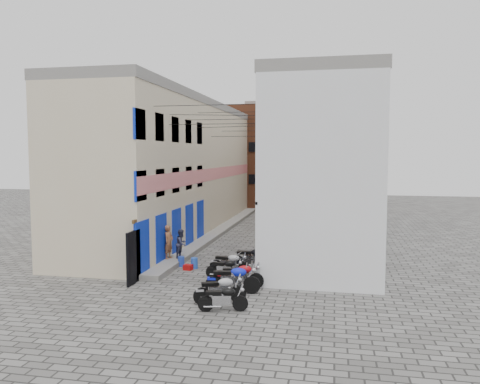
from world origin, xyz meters
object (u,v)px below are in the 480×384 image
Objects in this scene: motorcycle_a at (223,297)px; water_jug_far at (181,261)px; motorcycle_d at (240,274)px; motorcycle_f at (230,262)px; water_jug_near at (194,263)px; motorcycle_c at (233,278)px; person_b at (181,244)px; person_a at (169,242)px; motorcycle_b at (220,288)px; red_crate at (188,267)px; motorcycle_e at (225,268)px; motorcycle_g at (253,257)px.

water_jug_far is (-3.45, 5.82, -0.26)m from motorcycle_a.
motorcycle_f is at bearing -166.01° from motorcycle_d.
motorcycle_f reaches higher than water_jug_near.
motorcycle_f is at bearing -174.55° from motorcycle_c.
water_jug_far is at bearing -139.97° from motorcycle_d.
person_b is at bearing -151.14° from motorcycle_c.
motorcycle_c is 5.73m from person_b.
person_b is at bearing -163.84° from motorcycle_a.
person_b is at bearing -51.92° from person_a.
motorcycle_d is 3.87m from water_jug_near.
motorcycle_c is 0.78m from motorcycle_d.
motorcycle_a reaches higher than water_jug_near.
water_jug_near is at bearing -103.67° from person_a.
motorcycle_a is at bearing -63.91° from water_jug_near.
motorcycle_b is 5.14m from red_crate.
motorcycle_a is 1.05× the size of person_a.
water_jug_near is at bearing -127.61° from motorcycle_e.
motorcycle_e is 4.07m from person_a.
person_b is at bearing -144.35° from motorcycle_d.
motorcycle_f is (-0.87, 4.88, 0.05)m from motorcycle_a.
motorcycle_b is 1.11× the size of motorcycle_e.
motorcycle_e is 3.15m from water_jug_far.
motorcycle_c reaches higher than motorcycle_g.
red_crate is at bearing -163.94° from motorcycle_a.
motorcycle_f is (-0.87, 2.05, -0.02)m from motorcycle_d.
water_jug_near is (-1.85, 0.68, -0.29)m from motorcycle_f.
motorcycle_d is (0.31, 2.02, 0.01)m from motorcycle_b.
motorcycle_b is 5.92m from water_jug_far.
motorcycle_a is at bearing -134.97° from person_a.
red_crate is (-2.92, 2.39, -0.44)m from motorcycle_d.
red_crate is (-2.80, 3.16, -0.49)m from motorcycle_c.
motorcycle_g is (0.87, 0.96, 0.06)m from motorcycle_f.
red_crate is (0.53, -0.60, -0.12)m from water_jug_far.
motorcycle_a is 0.81× the size of motorcycle_c.
water_jug_far is (-2.58, 1.78, -0.26)m from motorcycle_e.
person_b is (-3.67, 3.71, 0.39)m from motorcycle_d.
motorcycle_a is 1.22× the size of person_b.
water_jug_far is at bearing -108.09° from person_a.
motorcycle_c is 5.89m from person_a.
person_b is at bearing 134.15° from water_jug_near.
motorcycle_g is at bearing -91.15° from person_b.
red_crate is (1.31, -1.03, -0.95)m from person_a.
motorcycle_b is at bearing -133.32° from person_a.
motorcycle_e is 0.92× the size of motorcycle_f.
water_jug_far is at bearing -122.81° from motorcycle_e.
motorcycle_a is at bearing -140.98° from person_b.
motorcycle_b is 0.91× the size of motorcycle_g.
motorcycle_c is at bearing -4.37° from motorcycle_g.
person_a is (-3.92, 5.45, 0.51)m from motorcycle_b.
motorcycle_c is (0.19, 1.25, 0.06)m from motorcycle_b.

